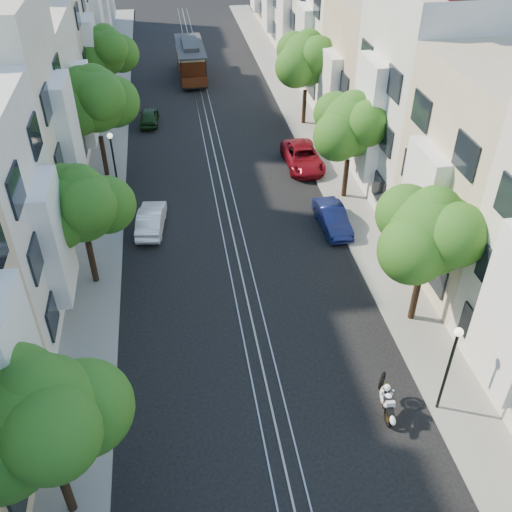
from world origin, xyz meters
name	(u,v)px	position (x,y,z in m)	size (l,w,h in m)	color
ground	(213,148)	(0.00, 28.00, 0.00)	(200.00, 200.00, 0.00)	black
sidewalk_east	(313,140)	(7.25, 28.00, 0.06)	(2.50, 80.00, 0.12)	gray
sidewalk_west	(109,154)	(-7.25, 28.00, 0.06)	(2.50, 80.00, 0.12)	gray
rail_left	(206,148)	(-0.55, 28.00, 0.01)	(0.06, 80.00, 0.02)	gray
rail_slot	(213,148)	(0.00, 28.00, 0.01)	(0.06, 80.00, 0.02)	gray
rail_right	(221,147)	(0.55, 28.00, 0.01)	(0.06, 80.00, 0.02)	gray
lane_line	(213,148)	(0.00, 28.00, 0.00)	(0.08, 80.00, 0.01)	tan
townhouses_east	(384,66)	(11.87, 27.91, 5.18)	(7.75, 72.00, 12.00)	beige
townhouses_west	(21,88)	(-11.87, 27.91, 5.08)	(7.75, 72.00, 11.76)	silver
tree_e_b	(431,234)	(7.26, 8.98, 4.73)	(4.93, 4.08, 6.68)	black
tree_e_c	(352,127)	(7.26, 19.98, 4.60)	(4.84, 3.99, 6.52)	black
tree_e_d	(308,60)	(7.26, 30.98, 4.87)	(5.01, 4.16, 6.85)	black
tree_w_a	(43,420)	(-7.14, 1.98, 4.73)	(4.93, 4.08, 6.68)	black
tree_w_b	(82,207)	(-7.14, 13.98, 4.40)	(4.72, 3.87, 6.27)	black
tree_w_c	(95,101)	(-7.14, 24.98, 5.07)	(5.13, 4.28, 7.09)	black
tree_w_d	(106,52)	(-7.14, 35.98, 4.60)	(4.84, 3.99, 6.52)	black
lamp_east	(451,358)	(6.30, 4.00, 2.85)	(0.32, 0.32, 4.16)	black
lamp_west	(113,156)	(-6.30, 22.00, 2.85)	(0.32, 0.32, 4.16)	black
sportbike_rider	(386,399)	(4.23, 4.15, 0.81)	(0.55, 1.91, 1.45)	black
cable_car	(191,58)	(-0.50, 42.65, 1.72)	(2.45, 7.59, 2.91)	black
parked_car_e_mid	(332,218)	(5.60, 16.86, 0.64)	(1.35, 3.86, 1.27)	#0D1542
parked_car_e_far	(303,157)	(5.60, 24.32, 0.67)	(2.23, 4.83, 1.34)	maroon
parked_car_w_mid	(151,219)	(-4.40, 18.35, 0.63)	(1.34, 3.84, 1.26)	white
parked_car_w_far	(149,117)	(-4.40, 32.88, 0.58)	(1.36, 3.38, 1.15)	black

